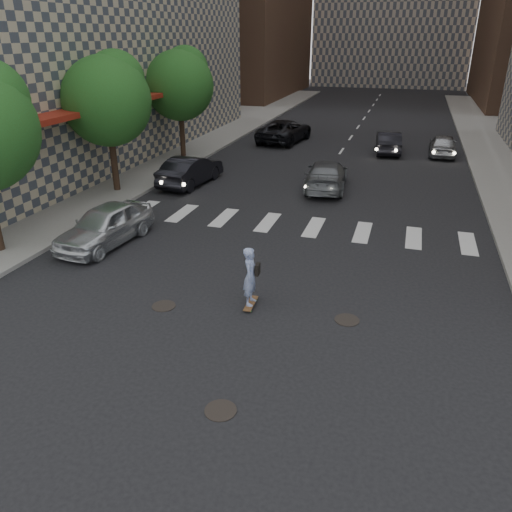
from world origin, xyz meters
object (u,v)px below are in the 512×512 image
at_px(silver_sedan, 105,225).
at_px(traffic_car_b, 326,175).
at_px(traffic_car_a, 191,170).
at_px(traffic_car_d, 443,145).
at_px(tree_c, 181,82).
at_px(tree_b, 109,97).
at_px(skateboarder, 251,276).
at_px(traffic_car_e, 388,142).
at_px(traffic_car_c, 285,131).

height_order(silver_sedan, traffic_car_b, silver_sedan).
height_order(traffic_car_a, traffic_car_d, traffic_car_a).
bearing_deg(tree_c, tree_b, -90.00).
distance_m(skateboarder, silver_sedan, 7.34).
bearing_deg(skateboarder, traffic_car_d, 72.49).
xyz_separation_m(tree_b, traffic_car_b, (9.95, 3.60, -3.93)).
relative_size(tree_b, traffic_car_e, 1.52).
bearing_deg(traffic_car_a, silver_sedan, 97.50).
distance_m(tree_c, traffic_car_a, 7.52).
height_order(traffic_car_b, traffic_car_d, traffic_car_b).
relative_size(silver_sedan, traffic_car_d, 1.08).
xyz_separation_m(silver_sedan, traffic_car_c, (1.73, 21.08, 0.04)).
height_order(tree_c, traffic_car_b, tree_c).
bearing_deg(traffic_car_d, traffic_car_b, 59.77).
xyz_separation_m(traffic_car_a, traffic_car_e, (9.53, 10.98, -0.04)).
relative_size(tree_c, traffic_car_d, 1.60).
xyz_separation_m(tree_b, traffic_car_a, (2.95, 2.28, -3.89)).
bearing_deg(traffic_car_c, traffic_car_b, 121.93).
distance_m(traffic_car_b, traffic_car_e, 9.99).
height_order(silver_sedan, traffic_car_e, silver_sedan).
distance_m(traffic_car_a, traffic_car_b, 7.12).
bearing_deg(tree_c, traffic_car_b, -23.85).
bearing_deg(silver_sedan, traffic_car_e, 70.70).
xyz_separation_m(traffic_car_b, traffic_car_e, (2.53, 9.66, -0.00)).
bearing_deg(traffic_car_a, tree_c, -56.83).
relative_size(tree_b, tree_c, 1.00).
bearing_deg(tree_b, silver_sedan, -62.77).
distance_m(skateboarder, traffic_car_e, 22.57).
distance_m(tree_b, traffic_car_a, 5.39).
height_order(silver_sedan, traffic_car_d, silver_sedan).
bearing_deg(traffic_car_b, tree_b, 14.92).
bearing_deg(traffic_car_d, silver_sedan, 58.16).
bearing_deg(skateboarder, tree_c, 117.46).
bearing_deg(skateboarder, traffic_car_a, 118.75).
distance_m(silver_sedan, traffic_car_d, 23.44).
height_order(tree_c, traffic_car_a, tree_c).
bearing_deg(tree_b, skateboarder, -42.72).
bearing_deg(traffic_car_d, traffic_car_a, 41.78).
height_order(traffic_car_b, traffic_car_c, traffic_car_c).
distance_m(traffic_car_c, traffic_car_e, 7.72).
distance_m(tree_c, traffic_car_b, 11.57).
bearing_deg(traffic_car_a, traffic_car_c, -93.12).
xyz_separation_m(tree_c, traffic_car_a, (2.95, -5.72, -3.89)).
height_order(tree_b, traffic_car_c, tree_b).
xyz_separation_m(tree_b, traffic_car_e, (12.49, 13.26, -3.93)).
distance_m(skateboarder, traffic_car_b, 12.77).
distance_m(traffic_car_c, traffic_car_d, 11.11).
distance_m(tree_b, traffic_car_b, 11.29).
height_order(tree_c, traffic_car_e, tree_c).
distance_m(tree_b, traffic_car_d, 21.24).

